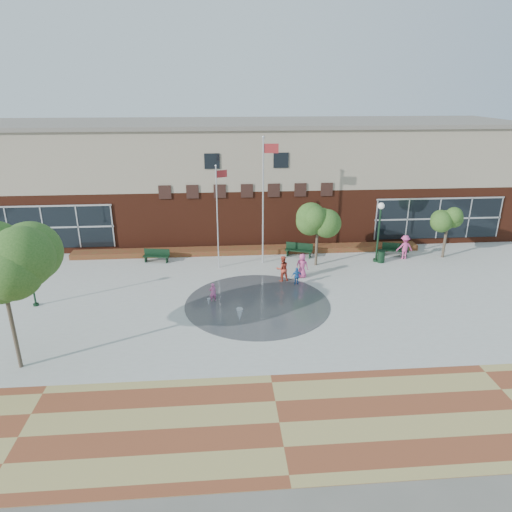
{
  "coord_description": "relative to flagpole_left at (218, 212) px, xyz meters",
  "views": [
    {
      "loc": [
        -1.98,
        -20.73,
        11.92
      ],
      "look_at": [
        0.0,
        4.0,
        2.6
      ],
      "focal_mm": 32.0,
      "sensor_mm": 36.0,
      "label": 1
    }
  ],
  "objects": [
    {
      "name": "ground",
      "position": [
        2.17,
        -8.82,
        -3.97
      ],
      "size": [
        120.0,
        120.0,
        0.0
      ],
      "primitive_type": "plane",
      "color": "#666056",
      "rests_on": "ground"
    },
    {
      "name": "adult_pink",
      "position": [
        5.42,
        -2.13,
        -3.16
      ],
      "size": [
        0.94,
        0.8,
        1.63
      ],
      "primitive_type": "imported",
      "rotation": [
        0.0,
        0.0,
        2.72
      ],
      "color": "#D84988",
      "rests_on": "ground"
    },
    {
      "name": "tree_mid",
      "position": [
        6.78,
        -0.09,
        -0.74
      ],
      "size": [
        2.63,
        2.63,
        4.44
      ],
      "color": "#403429",
      "rests_on": "ground"
    },
    {
      "name": "flagpole_left",
      "position": [
        0.0,
        0.0,
        0.0
      ],
      "size": [
        0.79,
        0.37,
        7.14
      ],
      "rotation": [
        0.0,
        0.0,
        0.39
      ],
      "color": "silver",
      "rests_on": "ground"
    },
    {
      "name": "lamp_left",
      "position": [
        -10.56,
        -5.03,
        -1.91
      ],
      "size": [
        0.35,
        0.35,
        3.33
      ],
      "color": "black",
      "rests_on": "ground"
    },
    {
      "name": "water_jet_b",
      "position": [
        -0.64,
        -5.81,
        -3.97
      ],
      "size": [
        0.19,
        0.19,
        0.43
      ],
      "primitive_type": "cone",
      "rotation": [
        3.14,
        0.0,
        0.0
      ],
      "color": "white",
      "rests_on": "ground"
    },
    {
      "name": "adult_red",
      "position": [
        4.05,
        -2.65,
        -3.12
      ],
      "size": [
        0.96,
        0.82,
        1.72
      ],
      "primitive_type": "imported",
      "rotation": [
        0.0,
        0.0,
        3.37
      ],
      "color": "#C3412D",
      "rests_on": "ground"
    },
    {
      "name": "child_splash",
      "position": [
        -0.4,
        -5.29,
        -3.39
      ],
      "size": [
        0.49,
        0.39,
        1.17
      ],
      "primitive_type": "imported",
      "rotation": [
        0.0,
        0.0,
        3.43
      ],
      "color": "#DC5B9B",
      "rests_on": "ground"
    },
    {
      "name": "tree_small_right",
      "position": [
        16.43,
        0.71,
        -1.21
      ],
      "size": [
        2.21,
        2.21,
        3.78
      ],
      "color": "#403429",
      "rests_on": "ground"
    },
    {
      "name": "lamp_right",
      "position": [
        11.24,
        0.27,
        -1.28
      ],
      "size": [
        0.46,
        0.46,
        4.34
      ],
      "color": "black",
      "rests_on": "ground"
    },
    {
      "name": "paver_band",
      "position": [
        2.17,
        -15.82,
        -3.97
      ],
      "size": [
        46.0,
        6.0,
        0.01
      ],
      "primitive_type": "cube",
      "color": "brown",
      "rests_on": "ground"
    },
    {
      "name": "library_building",
      "position": [
        2.17,
        8.66,
        0.67
      ],
      "size": [
        44.4,
        10.4,
        9.2
      ],
      "color": "#542213",
      "rests_on": "ground"
    },
    {
      "name": "flagpole_right",
      "position": [
        3.15,
        0.67,
        0.97
      ],
      "size": [
        1.09,
        0.18,
        8.85
      ],
      "rotation": [
        0.0,
        0.0,
        -0.05
      ],
      "color": "silver",
      "rests_on": "ground"
    },
    {
      "name": "splash_pad",
      "position": [
        2.17,
        -5.82,
        -3.97
      ],
      "size": [
        8.4,
        8.4,
        0.01
      ],
      "primitive_type": "cylinder",
      "color": "#383A3D",
      "rests_on": "ground"
    },
    {
      "name": "tree_big_left",
      "position": [
        -8.97,
        -11.28,
        0.73
      ],
      "size": [
        4.12,
        4.12,
        6.58
      ],
      "color": "#403429",
      "rests_on": "ground"
    },
    {
      "name": "trash_can",
      "position": [
        11.53,
        0.08,
        -3.51
      ],
      "size": [
        0.56,
        0.56,
        0.91
      ],
      "color": "black",
      "rests_on": "ground"
    },
    {
      "name": "plaza_concrete",
      "position": [
        2.17,
        -4.82,
        -3.97
      ],
      "size": [
        46.0,
        18.0,
        0.01
      ],
      "primitive_type": "cube",
      "color": "#A8A8A0",
      "rests_on": "ground"
    },
    {
      "name": "child_blue",
      "position": [
        4.89,
        -3.3,
        -3.39
      ],
      "size": [
        0.69,
        0.31,
        1.16
      ],
      "primitive_type": "imported",
      "rotation": [
        0.0,
        0.0,
        3.18
      ],
      "color": "blue",
      "rests_on": "ground"
    },
    {
      "name": "bench_left",
      "position": [
        -4.49,
        1.43,
        -3.67
      ],
      "size": [
        1.91,
        0.82,
        0.93
      ],
      "rotation": [
        0.0,
        0.0,
        -0.17
      ],
      "color": "black",
      "rests_on": "ground"
    },
    {
      "name": "person_bench",
      "position": [
        13.44,
        0.66,
        -3.08
      ],
      "size": [
        1.16,
        0.67,
        1.79
      ],
      "primitive_type": "imported",
      "rotation": [
        0.0,
        0.0,
        3.14
      ],
      "color": "#CA3F82",
      "rests_on": "ground"
    },
    {
      "name": "flower_bed",
      "position": [
        2.17,
        2.78,
        -3.97
      ],
      "size": [
        26.0,
        1.2,
        0.4
      ],
      "primitive_type": "cube",
      "color": "maroon",
      "rests_on": "ground"
    },
    {
      "name": "water_jet_a",
      "position": [
        1.05,
        -7.85,
        -3.97
      ],
      "size": [
        0.38,
        0.38,
        0.73
      ],
      "primitive_type": "cone",
      "rotation": [
        3.14,
        0.0,
        0.0
      ],
      "color": "white",
      "rests_on": "ground"
    },
    {
      "name": "bench_right",
      "position": [
        13.0,
        1.23,
        -3.67
      ],
      "size": [
        1.97,
        1.1,
        0.96
      ],
      "rotation": [
        0.0,
        0.0,
        -0.32
      ],
      "color": "black",
      "rests_on": "ground"
    },
    {
      "name": "bench_mid",
      "position": [
        5.86,
        1.71,
        -3.65
      ],
      "size": [
        2.07,
        1.2,
        1.01
      ],
      "rotation": [
        0.0,
        0.0,
        -0.34
      ],
      "color": "black",
      "rests_on": "ground"
    }
  ]
}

